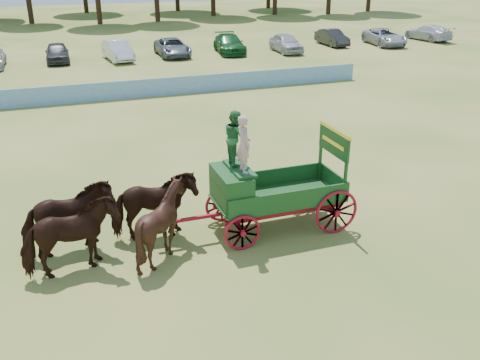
% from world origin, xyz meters
% --- Properties ---
extents(ground, '(160.00, 160.00, 0.00)m').
position_xyz_m(ground, '(0.00, 0.00, 0.00)').
color(ground, tan).
rests_on(ground, ground).
extents(horse_lead_left, '(2.66, 1.61, 2.10)m').
position_xyz_m(horse_lead_left, '(-7.04, 0.08, 1.05)').
color(horse_lead_left, black).
rests_on(horse_lead_left, ground).
extents(horse_lead_right, '(2.64, 1.54, 2.10)m').
position_xyz_m(horse_lead_right, '(-7.04, 1.18, 1.05)').
color(horse_lead_right, black).
rests_on(horse_lead_right, ground).
extents(horse_wheel_left, '(2.04, 1.84, 2.10)m').
position_xyz_m(horse_wheel_left, '(-4.64, 0.08, 1.05)').
color(horse_wheel_left, black).
rests_on(horse_wheel_left, ground).
extents(horse_wheel_right, '(2.52, 1.21, 2.10)m').
position_xyz_m(horse_wheel_right, '(-4.64, 1.18, 1.05)').
color(horse_wheel_right, black).
rests_on(horse_wheel_right, ground).
extents(farm_dray, '(5.99, 2.00, 3.80)m').
position_xyz_m(farm_dray, '(-1.70, 0.66, 1.68)').
color(farm_dray, '#A3101F').
rests_on(farm_dray, ground).
extents(sponsor_banner, '(26.00, 0.08, 1.05)m').
position_xyz_m(sponsor_banner, '(-1.00, 18.00, 0.53)').
color(sponsor_banner, '#1D649D').
rests_on(sponsor_banner, ground).
extents(parked_cars, '(56.02, 6.48, 1.59)m').
position_xyz_m(parked_cars, '(1.18, 30.23, 0.73)').
color(parked_cars, silver).
rests_on(parked_cars, ground).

